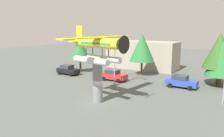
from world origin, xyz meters
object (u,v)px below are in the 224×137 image
(tree_west, at_px, (80,49))
(car_far_blue, at_px, (181,81))
(display_pedestal, at_px, (98,83))
(tree_far_east, at_px, (222,59))
(floatplane_monument, at_px, (98,48))
(tree_east, at_px, (142,48))
(car_near_black, at_px, (68,70))
(tree_center_back, at_px, (220,51))
(streetlight_primary, at_px, (116,57))
(storefront_building, at_px, (142,55))
(car_mid_red, at_px, (113,75))

(tree_west, bearing_deg, car_far_blue, -3.07)
(display_pedestal, height_order, tree_far_east, tree_far_east)
(display_pedestal, bearing_deg, floatplane_monument, -7.92)
(tree_east, bearing_deg, floatplane_monument, -82.68)
(tree_far_east, bearing_deg, car_near_black, -166.67)
(tree_west, distance_m, tree_center_back, 23.45)
(streetlight_primary, distance_m, storefront_building, 15.42)
(floatplane_monument, xyz_separation_m, streetlight_primary, (-1.98, 6.95, -1.94))
(car_near_black, bearing_deg, floatplane_monument, -34.37)
(display_pedestal, relative_size, car_mid_red, 1.07)
(display_pedestal, xyz_separation_m, tree_east, (-1.88, 15.65, 2.62))
(tree_west, bearing_deg, car_mid_red, -16.17)
(floatplane_monument, relative_size, streetlight_primary, 1.44)
(tree_east, bearing_deg, car_far_blue, -28.70)
(car_near_black, distance_m, storefront_building, 15.51)
(car_near_black, xyz_separation_m, tree_far_east, (23.94, 5.67, 3.14))
(floatplane_monument, relative_size, tree_east, 1.44)
(car_near_black, distance_m, tree_east, 13.66)
(streetlight_primary, relative_size, tree_west, 1.14)
(car_far_blue, relative_size, tree_east, 0.58)
(car_mid_red, relative_size, storefront_building, 0.30)
(streetlight_primary, height_order, tree_east, tree_east)
(car_near_black, relative_size, tree_west, 0.66)
(car_mid_red, bearing_deg, floatplane_monument, -67.17)
(tree_west, bearing_deg, tree_far_east, 6.15)
(tree_west, height_order, tree_far_east, tree_far_east)
(car_far_blue, bearing_deg, tree_center_back, 45.73)
(streetlight_primary, height_order, tree_west, streetlight_primary)
(floatplane_monument, height_order, tree_far_east, floatplane_monument)
(streetlight_primary, xyz_separation_m, storefront_building, (-2.94, 15.07, -1.48))
(car_near_black, xyz_separation_m, car_far_blue, (19.47, 2.09, 0.00))
(car_mid_red, distance_m, streetlight_primary, 4.77)
(streetlight_primary, bearing_deg, tree_west, 154.52)
(storefront_building, distance_m, tree_far_east, 17.20)
(tree_east, relative_size, tree_center_back, 0.95)
(display_pedestal, bearing_deg, car_mid_red, 112.21)
(car_near_black, height_order, tree_far_east, tree_far_east)
(display_pedestal, distance_m, tree_far_east, 18.35)
(tree_west, bearing_deg, car_near_black, -94.80)
(car_far_blue, distance_m, streetlight_primary, 9.78)
(floatplane_monument, height_order, storefront_building, floatplane_monument)
(car_near_black, relative_size, streetlight_primary, 0.58)
(display_pedestal, xyz_separation_m, floatplane_monument, (0.13, -0.02, 3.93))
(car_mid_red, height_order, tree_east, tree_east)
(display_pedestal, xyz_separation_m, streetlight_primary, (-1.85, 6.93, 1.99))
(tree_east, distance_m, tree_far_east, 12.70)
(storefront_building, height_order, tree_east, tree_east)
(car_mid_red, height_order, car_far_blue, same)
(floatplane_monument, bearing_deg, car_near_black, 153.54)
(storefront_building, bearing_deg, tree_far_east, -24.97)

